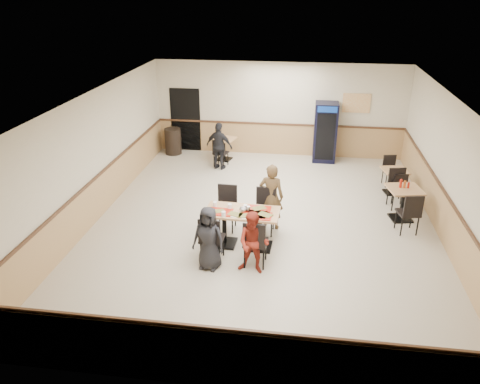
# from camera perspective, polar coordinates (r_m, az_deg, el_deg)

# --- Properties ---
(ground) EXTENTS (10.00, 10.00, 0.00)m
(ground) POSITION_cam_1_polar(r_m,az_deg,el_deg) (11.14, 2.87, -3.86)
(ground) COLOR beige
(ground) RESTS_ON ground
(room_shell) EXTENTS (10.00, 10.00, 10.00)m
(room_shell) POSITION_cam_1_polar(r_m,az_deg,el_deg) (13.23, 11.66, 3.07)
(room_shell) COLOR silver
(room_shell) RESTS_ON ground
(main_table) EXTENTS (1.59, 0.84, 0.83)m
(main_table) POSITION_cam_1_polar(r_m,az_deg,el_deg) (9.98, 0.27, -3.78)
(main_table) COLOR black
(main_table) RESTS_ON ground
(main_chairs) EXTENTS (1.45, 1.88, 1.06)m
(main_chairs) POSITION_cam_1_polar(r_m,az_deg,el_deg) (10.00, -0.05, -3.89)
(main_chairs) COLOR black
(main_chairs) RESTS_ON ground
(diner_woman_left) EXTENTS (0.71, 0.53, 1.32)m
(diner_woman_left) POSITION_cam_1_polar(r_m,az_deg,el_deg) (9.21, -3.85, -5.64)
(diner_woman_left) COLOR black
(diner_woman_left) RESTS_ON ground
(diner_woman_right) EXTENTS (0.70, 0.58, 1.29)m
(diner_woman_right) POSITION_cam_1_polar(r_m,az_deg,el_deg) (9.06, 1.66, -6.25)
(diner_woman_right) COLOR maroon
(diner_woman_right) RESTS_ON ground
(diner_man_opposite) EXTENTS (0.61, 0.44, 1.56)m
(diner_man_opposite) POSITION_cam_1_polar(r_m,az_deg,el_deg) (10.65, 3.82, -0.57)
(diner_man_opposite) COLOR brown
(diner_man_opposite) RESTS_ON ground
(lone_diner) EXTENTS (0.91, 0.57, 1.44)m
(lone_diner) POSITION_cam_1_polar(r_m,az_deg,el_deg) (14.16, -2.53, 5.59)
(lone_diner) COLOR black
(lone_diner) RESTS_ON ground
(tabletop_clutter) EXTENTS (1.38, 0.69, 0.12)m
(tabletop_clutter) POSITION_cam_1_polar(r_m,az_deg,el_deg) (9.77, 0.39, -2.43)
(tabletop_clutter) COLOR #B41B0C
(tabletop_clutter) RESTS_ON main_table
(side_table_near) EXTENTS (0.89, 0.89, 0.81)m
(side_table_near) POSITION_cam_1_polar(r_m,az_deg,el_deg) (11.76, 19.28, -0.80)
(side_table_near) COLOR black
(side_table_near) RESTS_ON ground
(side_table_near_chair_south) EXTENTS (0.56, 0.56, 1.02)m
(side_table_near_chair_south) POSITION_cam_1_polar(r_m,az_deg,el_deg) (11.20, 19.81, -2.29)
(side_table_near_chair_south) COLOR black
(side_table_near_chair_south) RESTS_ON ground
(side_table_near_chair_north) EXTENTS (0.56, 0.56, 1.02)m
(side_table_near_chair_north) POSITION_cam_1_polar(r_m,az_deg,el_deg) (12.35, 18.77, 0.35)
(side_table_near_chair_north) COLOR black
(side_table_near_chair_north) RESTS_ON ground
(side_table_far) EXTENTS (0.74, 0.74, 0.68)m
(side_table_far) POSITION_cam_1_polar(r_m,az_deg,el_deg) (13.20, 18.24, 1.69)
(side_table_far) COLOR black
(side_table_far) RESTS_ON ground
(side_table_far_chair_south) EXTENTS (0.47, 0.47, 0.86)m
(side_table_far_chair_south) POSITION_cam_1_polar(r_m,az_deg,el_deg) (12.72, 18.59, 0.67)
(side_table_far_chair_south) COLOR black
(side_table_far_chair_south) RESTS_ON ground
(side_table_far_chair_north) EXTENTS (0.47, 0.47, 0.86)m
(side_table_far_chair_north) POSITION_cam_1_polar(r_m,az_deg,el_deg) (13.71, 17.89, 2.46)
(side_table_far_chair_north) COLOR black
(side_table_far_chair_north) RESTS_ON ground
(condiment_caddy) EXTENTS (0.23, 0.06, 0.20)m
(condiment_caddy) POSITION_cam_1_polar(r_m,az_deg,el_deg) (11.66, 19.33, 0.91)
(condiment_caddy) COLOR red
(condiment_caddy) RESTS_ON side_table_near
(back_table) EXTENTS (0.81, 0.81, 0.72)m
(back_table) POSITION_cam_1_polar(r_m,az_deg,el_deg) (14.99, -1.96, 5.68)
(back_table) COLOR black
(back_table) RESTS_ON ground
(back_table_chair_lone) EXTENTS (0.51, 0.51, 0.91)m
(back_table_chair_lone) POSITION_cam_1_polar(r_m,az_deg,el_deg) (14.47, -2.34, 4.88)
(back_table_chair_lone) COLOR black
(back_table_chair_lone) RESTS_ON ground
(pepsi_cooler) EXTENTS (0.71, 0.72, 1.87)m
(pepsi_cooler) POSITION_cam_1_polar(r_m,az_deg,el_deg) (15.04, 10.34, 7.18)
(pepsi_cooler) COLOR black
(pepsi_cooler) RESTS_ON ground
(trash_bin) EXTENTS (0.54, 0.54, 0.85)m
(trash_bin) POSITION_cam_1_polar(r_m,az_deg,el_deg) (15.72, -8.16, 6.14)
(trash_bin) COLOR black
(trash_bin) RESTS_ON ground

